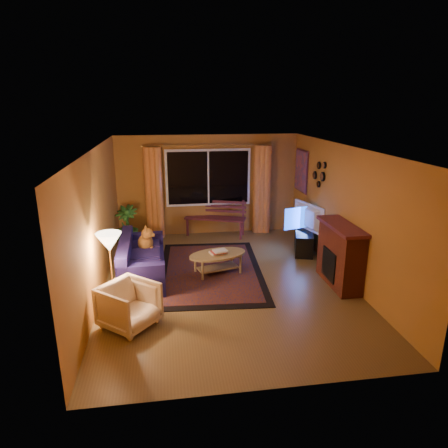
{
  "coord_description": "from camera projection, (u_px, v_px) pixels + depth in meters",
  "views": [
    {
      "loc": [
        -1.06,
        -6.81,
        3.26
      ],
      "look_at": [
        0.0,
        0.3,
        1.05
      ],
      "focal_mm": 32.0,
      "sensor_mm": 36.0,
      "label": 1
    }
  ],
  "objects": [
    {
      "name": "floor",
      "position": [
        226.0,
        282.0,
        7.55
      ],
      "size": [
        4.5,
        6.0,
        0.02
      ],
      "primitive_type": "cube",
      "color": "brown",
      "rests_on": "ground"
    },
    {
      "name": "ceiling",
      "position": [
        227.0,
        147.0,
        6.81
      ],
      "size": [
        4.5,
        6.0,
        0.02
      ],
      "primitive_type": "cube",
      "color": "white",
      "rests_on": "ground"
    },
    {
      "name": "wall_back",
      "position": [
        208.0,
        185.0,
        10.03
      ],
      "size": [
        4.5,
        0.02,
        2.5
      ],
      "primitive_type": "cube",
      "color": "#B3752E",
      "rests_on": "ground"
    },
    {
      "name": "wall_left",
      "position": [
        97.0,
        224.0,
        6.86
      ],
      "size": [
        0.02,
        6.0,
        2.5
      ],
      "primitive_type": "cube",
      "color": "#B3752E",
      "rests_on": "ground"
    },
    {
      "name": "wall_right",
      "position": [
        345.0,
        213.0,
        7.5
      ],
      "size": [
        0.02,
        6.0,
        2.5
      ],
      "primitive_type": "cube",
      "color": "#B3752E",
      "rests_on": "ground"
    },
    {
      "name": "window",
      "position": [
        208.0,
        178.0,
        9.91
      ],
      "size": [
        2.0,
        0.02,
        1.3
      ],
      "primitive_type": "cube",
      "color": "black",
      "rests_on": "wall_back"
    },
    {
      "name": "curtain_rod",
      "position": [
        208.0,
        145.0,
        9.63
      ],
      "size": [
        3.2,
        0.03,
        0.03
      ],
      "primitive_type": "cylinder",
      "rotation": [
        0.0,
        1.57,
        0.0
      ],
      "color": "#BF8C3F",
      "rests_on": "wall_back"
    },
    {
      "name": "curtain_left",
      "position": [
        154.0,
        193.0,
        9.75
      ],
      "size": [
        0.36,
        0.36,
        2.24
      ],
      "primitive_type": "cylinder",
      "color": "orange",
      "rests_on": "ground"
    },
    {
      "name": "curtain_right",
      "position": [
        262.0,
        190.0,
        10.13
      ],
      "size": [
        0.36,
        0.36,
        2.24
      ],
      "primitive_type": "cylinder",
      "color": "orange",
      "rests_on": "ground"
    },
    {
      "name": "bench",
      "position": [
        215.0,
        227.0,
        10.1
      ],
      "size": [
        1.57,
        0.94,
        0.45
      ],
      "primitive_type": "cube",
      "rotation": [
        0.0,
        0.0,
        -0.36
      ],
      "color": "#4E1C24",
      "rests_on": "ground"
    },
    {
      "name": "potted_plant",
      "position": [
        127.0,
        226.0,
        9.3
      ],
      "size": [
        0.68,
        0.68,
        0.96
      ],
      "primitive_type": "imported",
      "rotation": [
        0.0,
        0.0,
        -0.33
      ],
      "color": "#235B1E",
      "rests_on": "ground"
    },
    {
      "name": "sofa",
      "position": [
        142.0,
        258.0,
        7.63
      ],
      "size": [
        0.85,
        1.93,
        0.77
      ],
      "primitive_type": "cube",
      "rotation": [
        0.0,
        0.0,
        0.02
      ],
      "color": "#1A1347",
      "rests_on": "ground"
    },
    {
      "name": "dog",
      "position": [
        145.0,
        239.0,
        7.98
      ],
      "size": [
        0.47,
        0.53,
        0.48
      ],
      "primitive_type": null,
      "rotation": [
        0.0,
        0.0,
        0.39
      ],
      "color": "#A16223",
      "rests_on": "sofa"
    },
    {
      "name": "armchair",
      "position": [
        129.0,
        304.0,
        5.95
      ],
      "size": [
        0.99,
        1.0,
        0.75
      ],
      "primitive_type": "imported",
      "rotation": [
        0.0,
        0.0,
        0.86
      ],
      "color": "beige",
      "rests_on": "ground"
    },
    {
      "name": "floor_lamp",
      "position": [
        112.0,
        273.0,
        6.37
      ],
      "size": [
        0.27,
        0.27,
        1.29
      ],
      "primitive_type": "cylinder",
      "rotation": [
        0.0,
        0.0,
        0.32
      ],
      "color": "#BF8C3F",
      "rests_on": "ground"
    },
    {
      "name": "rug",
      "position": [
        211.0,
        270.0,
        8.02
      ],
      "size": [
        2.24,
        3.32,
        0.02
      ],
      "primitive_type": "cube",
      "rotation": [
        0.0,
        0.0,
        -0.07
      ],
      "color": "#632502",
      "rests_on": "ground"
    },
    {
      "name": "coffee_table",
      "position": [
        218.0,
        263.0,
        7.86
      ],
      "size": [
        1.41,
        1.41,
        0.42
      ],
      "primitive_type": "cylinder",
      "rotation": [
        0.0,
        0.0,
        0.26
      ],
      "color": "#9E834F",
      "rests_on": "ground"
    },
    {
      "name": "tv_console",
      "position": [
        304.0,
        240.0,
        9.08
      ],
      "size": [
        0.7,
        1.2,
        0.48
      ],
      "primitive_type": "cube",
      "rotation": [
        0.0,
        0.0,
        -0.3
      ],
      "color": "black",
      "rests_on": "ground"
    },
    {
      "name": "television",
      "position": [
        305.0,
        217.0,
        8.92
      ],
      "size": [
        0.44,
        1.06,
        0.61
      ],
      "primitive_type": "imported",
      "rotation": [
        0.0,
        0.0,
        1.86
      ],
      "color": "black",
      "rests_on": "tv_console"
    },
    {
      "name": "fireplace",
      "position": [
        340.0,
        256.0,
        7.3
      ],
      "size": [
        0.4,
        1.2,
        1.1
      ],
      "primitive_type": "cube",
      "color": "maroon",
      "rests_on": "ground"
    },
    {
      "name": "mirror_cluster",
      "position": [
        319.0,
        173.0,
        8.56
      ],
      "size": [
        0.06,
        0.6,
        0.56
      ],
      "primitive_type": null,
      "color": "black",
      "rests_on": "wall_right"
    },
    {
      "name": "painting",
      "position": [
        301.0,
        171.0,
        9.69
      ],
      "size": [
        0.04,
        0.76,
        0.96
      ],
      "primitive_type": "cube",
      "color": "#D54C2F",
      "rests_on": "wall_right"
    }
  ]
}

